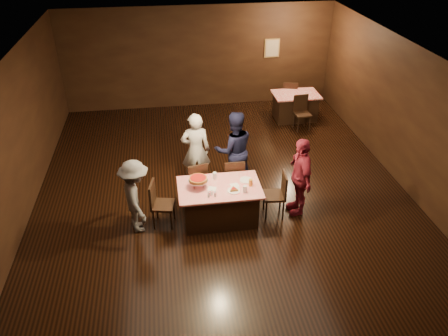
{
  "coord_description": "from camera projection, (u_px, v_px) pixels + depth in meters",
  "views": [
    {
      "loc": [
        -1.13,
        -7.7,
        5.46
      ],
      "look_at": [
        -0.07,
        -0.5,
        1.0
      ],
      "focal_mm": 35.0,
      "sensor_mm": 36.0,
      "label": 1
    }
  ],
  "objects": [
    {
      "name": "condiments",
      "position": [
        212.0,
        194.0,
        8.1
      ],
      "size": [
        0.17,
        0.1,
        0.09
      ],
      "color": "silver",
      "rests_on": "main_table"
    },
    {
      "name": "diner_grey_knit",
      "position": [
        136.0,
        197.0,
        8.13
      ],
      "size": [
        0.77,
        1.08,
        1.51
      ],
      "primitive_type": "imported",
      "rotation": [
        0.0,
        0.0,
        1.8
      ],
      "color": "#5A5B5F",
      "rests_on": "ground"
    },
    {
      "name": "glass_front_right",
      "position": [
        245.0,
        189.0,
        8.2
      ],
      "size": [
        0.08,
        0.08,
        0.14
      ],
      "primitive_type": "cylinder",
      "color": "silver",
      "rests_on": "main_table"
    },
    {
      "name": "plate_with_slice",
      "position": [
        234.0,
        190.0,
        8.25
      ],
      "size": [
        0.25,
        0.25,
        0.06
      ],
      "color": "white",
      "rests_on": "main_table"
    },
    {
      "name": "glass_back",
      "position": [
        215.0,
        176.0,
        8.6
      ],
      "size": [
        0.08,
        0.08,
        0.14
      ],
      "primitive_type": "cylinder",
      "color": "silver",
      "rests_on": "main_table"
    },
    {
      "name": "room",
      "position": [
        224.0,
        104.0,
        8.38
      ],
      "size": [
        10.0,
        10.04,
        3.02
      ],
      "color": "black",
      "rests_on": "ground"
    },
    {
      "name": "napkin_left",
      "position": [
        212.0,
        189.0,
        8.33
      ],
      "size": [
        0.21,
        0.21,
        0.01
      ],
      "primitive_type": "cube",
      "rotation": [
        0.0,
        0.0,
        -0.35
      ],
      "color": "white",
      "rests_on": "main_table"
    },
    {
      "name": "pizza_stand",
      "position": [
        198.0,
        179.0,
        8.29
      ],
      "size": [
        0.38,
        0.38,
        0.22
      ],
      "color": "black",
      "rests_on": "main_table"
    },
    {
      "name": "chair_far_left",
      "position": [
        196.0,
        180.0,
        9.12
      ],
      "size": [
        0.5,
        0.5,
        0.95
      ],
      "primitive_type": "cube",
      "rotation": [
        0.0,
        0.0,
        3.37
      ],
      "color": "black",
      "rests_on": "ground"
    },
    {
      "name": "diner_navy_hoodie",
      "position": [
        234.0,
        150.0,
        9.4
      ],
      "size": [
        0.91,
        0.74,
        1.77
      ],
      "primitive_type": "imported",
      "rotation": [
        0.0,
        0.0,
        3.23
      ],
      "color": "black",
      "rests_on": "ground"
    },
    {
      "name": "diner_white_jacket",
      "position": [
        196.0,
        150.0,
        9.41
      ],
      "size": [
        0.64,
        0.43,
        1.73
      ],
      "primitive_type": "imported",
      "rotation": [
        0.0,
        0.0,
        3.12
      ],
      "color": "beige",
      "rests_on": "ground"
    },
    {
      "name": "back_table",
      "position": [
        295.0,
        106.0,
        12.63
      ],
      "size": [
        1.3,
        0.9,
        0.77
      ],
      "primitive_type": "cube",
      "color": "#BC0C0D",
      "rests_on": "ground"
    },
    {
      "name": "napkin_center",
      "position": [
        235.0,
        185.0,
        8.42
      ],
      "size": [
        0.19,
        0.19,
        0.01
      ],
      "primitive_type": "cube",
      "rotation": [
        0.0,
        0.0,
        0.21
      ],
      "color": "white",
      "rests_on": "main_table"
    },
    {
      "name": "chair_back_near",
      "position": [
        302.0,
        113.0,
        11.99
      ],
      "size": [
        0.46,
        0.46,
        0.95
      ],
      "primitive_type": "cube",
      "rotation": [
        0.0,
        0.0,
        0.1
      ],
      "color": "black",
      "rests_on": "ground"
    },
    {
      "name": "chair_end_right",
      "position": [
        274.0,
        195.0,
        8.68
      ],
      "size": [
        0.46,
        0.46,
        0.95
      ],
      "primitive_type": "cube",
      "rotation": [
        0.0,
        0.0,
        -1.66
      ],
      "color": "black",
      "rests_on": "ground"
    },
    {
      "name": "diner_red_shirt",
      "position": [
        300.0,
        176.0,
        8.6
      ],
      "size": [
        0.44,
        0.99,
        1.66
      ],
      "primitive_type": "imported",
      "rotation": [
        0.0,
        0.0,
        -1.54
      ],
      "color": "maroon",
      "rests_on": "ground"
    },
    {
      "name": "plate_empty",
      "position": [
        246.0,
        180.0,
        8.58
      ],
      "size": [
        0.25,
        0.25,
        0.01
      ],
      "primitive_type": "cylinder",
      "color": "white",
      "rests_on": "main_table"
    },
    {
      "name": "main_table",
      "position": [
        220.0,
        203.0,
        8.59
      ],
      "size": [
        1.6,
        1.0,
        0.77
      ],
      "primitive_type": "cube",
      "color": "red",
      "rests_on": "ground"
    },
    {
      "name": "chair_back_far",
      "position": [
        290.0,
        96.0,
        13.09
      ],
      "size": [
        0.51,
        0.51,
        0.95
      ],
      "primitive_type": "cube",
      "rotation": [
        0.0,
        0.0,
        2.89
      ],
      "color": "black",
      "rests_on": "ground"
    },
    {
      "name": "chair_end_left",
      "position": [
        163.0,
        204.0,
        8.4
      ],
      "size": [
        0.5,
        0.5,
        0.95
      ],
      "primitive_type": "cube",
      "rotation": [
        0.0,
        0.0,
        1.37
      ],
      "color": "black",
      "rests_on": "ground"
    },
    {
      "name": "chair_far_right",
      "position": [
        233.0,
        177.0,
        9.22
      ],
      "size": [
        0.42,
        0.42,
        0.95
      ],
      "primitive_type": "cube",
      "rotation": [
        0.0,
        0.0,
        3.13
      ],
      "color": "black",
      "rests_on": "ground"
    },
    {
      "name": "glass_amber",
      "position": [
        251.0,
        183.0,
        8.38
      ],
      "size": [
        0.08,
        0.08,
        0.14
      ],
      "primitive_type": "cylinder",
      "color": "#BF7F26",
      "rests_on": "main_table"
    }
  ]
}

